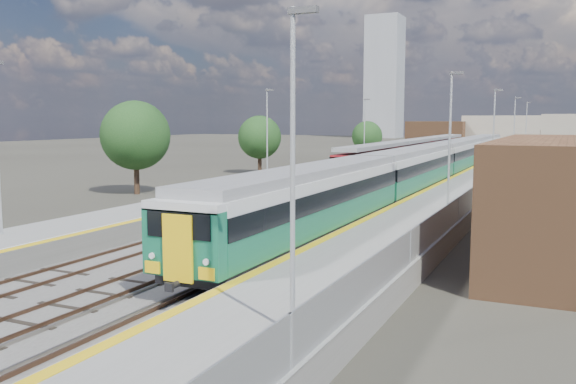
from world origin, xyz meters
The scene contains 11 objects.
ground centered at (0.00, 50.00, 0.00)m, with size 320.00×320.00×0.00m, color #47443A.
ballast_bed centered at (-2.25, 52.50, 0.03)m, with size 10.50×155.00×0.06m, color #565451.
tracks centered at (-1.65, 54.18, 0.11)m, with size 8.96×160.00×0.17m.
platform_right centered at (5.28, 52.49, 0.54)m, with size 4.70×155.00×8.52m.
platform_left centered at (-9.05, 52.49, 0.52)m, with size 4.30×155.00×8.52m.
buildings centered at (-18.12, 138.60, 10.70)m, with size 72.00×185.50×40.00m.
green_train centered at (1.50, 45.15, 2.25)m, with size 2.91×80.86×3.20m.
red_train centered at (-5.50, 67.22, 2.03)m, with size 2.72×55.28×3.44m.
tree_a centered at (-19.43, 28.78, 4.75)m, with size 5.57×5.57×7.55m.
tree_b centered at (-18.92, 49.43, 4.08)m, with size 4.78×4.78×6.48m.
tree_c centered at (-13.80, 72.55, 3.66)m, with size 4.30×4.30×5.83m.
Camera 1 is at (12.34, -10.67, 6.02)m, focal length 38.00 mm.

